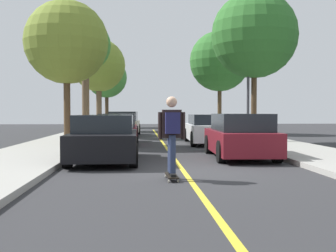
{
  "coord_description": "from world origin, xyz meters",
  "views": [
    {
      "loc": [
        -1.05,
        -9.98,
        1.44
      ],
      "look_at": [
        -0.12,
        3.97,
        0.97
      ],
      "focal_mm": 44.38,
      "sensor_mm": 36.0,
      "label": 1
    }
  ],
  "objects": [
    {
      "name": "ground",
      "position": [
        0.0,
        0.0,
        0.0
      ],
      "size": [
        80.0,
        80.0,
        0.0
      ],
      "primitive_type": "plane",
      "color": "#2D2D30"
    },
    {
      "name": "center_line",
      "position": [
        0.0,
        4.0,
        0.0
      ],
      "size": [
        0.12,
        39.2,
        0.01
      ],
      "primitive_type": "cube",
      "color": "gold",
      "rests_on": "ground"
    },
    {
      "name": "parked_car_left_nearest",
      "position": [
        -2.07,
        2.18,
        0.68
      ],
      "size": [
        1.93,
        4.18,
        1.36
      ],
      "color": "black",
      "rests_on": "ground"
    },
    {
      "name": "parked_car_left_near",
      "position": [
        -2.07,
        8.82,
        0.68
      ],
      "size": [
        1.89,
        4.45,
        1.37
      ],
      "color": "maroon",
      "rests_on": "ground"
    },
    {
      "name": "parked_car_left_far",
      "position": [
        -2.07,
        15.39,
        0.71
      ],
      "size": [
        2.05,
        4.6,
        1.47
      ],
      "color": "#BCAD89",
      "rests_on": "ground"
    },
    {
      "name": "parked_car_right_nearest",
      "position": [
        2.07,
        2.82,
        0.68
      ],
      "size": [
        1.91,
        4.14,
        1.39
      ],
      "color": "maroon",
      "rests_on": "ground"
    },
    {
      "name": "parked_car_right_near",
      "position": [
        2.07,
        8.65,
        0.66
      ],
      "size": [
        2.07,
        4.57,
        1.33
      ],
      "color": "white",
      "rests_on": "ground"
    },
    {
      "name": "street_tree_left_nearest",
      "position": [
        -4.14,
        7.79,
        4.36
      ],
      "size": [
        3.51,
        3.51,
        5.99
      ],
      "color": "#4C3823",
      "rests_on": "sidewalk_left"
    },
    {
      "name": "street_tree_left_near",
      "position": [
        -4.14,
        13.8,
        5.11
      ],
      "size": [
        2.87,
        2.87,
        6.5
      ],
      "color": "brown",
      "rests_on": "sidewalk_left"
    },
    {
      "name": "street_tree_left_far",
      "position": [
        -4.14,
        21.38,
        4.91
      ],
      "size": [
        3.94,
        3.94,
        6.77
      ],
      "color": "brown",
      "rests_on": "sidewalk_left"
    },
    {
      "name": "street_tree_left_farthest",
      "position": [
        -4.14,
        28.6,
        4.6
      ],
      "size": [
        3.72,
        3.72,
        6.35
      ],
      "color": "#3D2D1E",
      "rests_on": "sidewalk_left"
    },
    {
      "name": "street_tree_right_nearest",
      "position": [
        4.14,
        8.68,
        4.93
      ],
      "size": [
        3.92,
        3.92,
        6.76
      ],
      "color": "#4C3823",
      "rests_on": "sidewalk_right"
    },
    {
      "name": "street_tree_right_near",
      "position": [
        4.14,
        16.91,
        4.75
      ],
      "size": [
        3.94,
        3.94,
        6.59
      ],
      "color": "#4C3823",
      "rests_on": "sidewalk_right"
    },
    {
      "name": "streetlamp",
      "position": [
        3.82,
        8.52,
        2.99
      ],
      "size": [
        0.36,
        0.24,
        4.91
      ],
      "color": "#38383D",
      "rests_on": "sidewalk_right"
    },
    {
      "name": "skateboard",
      "position": [
        -0.39,
        -1.23,
        0.09
      ],
      "size": [
        0.24,
        0.85,
        0.1
      ],
      "color": "black",
      "rests_on": "ground"
    },
    {
      "name": "skateboarder",
      "position": [
        -0.38,
        -1.27,
        1.04
      ],
      "size": [
        0.58,
        0.7,
        1.67
      ],
      "color": "black",
      "rests_on": "skateboard"
    }
  ]
}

